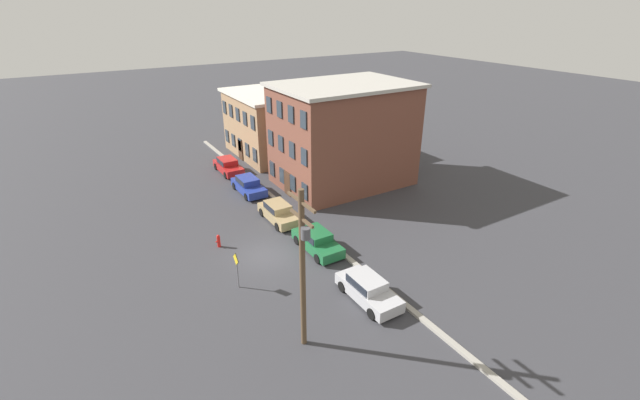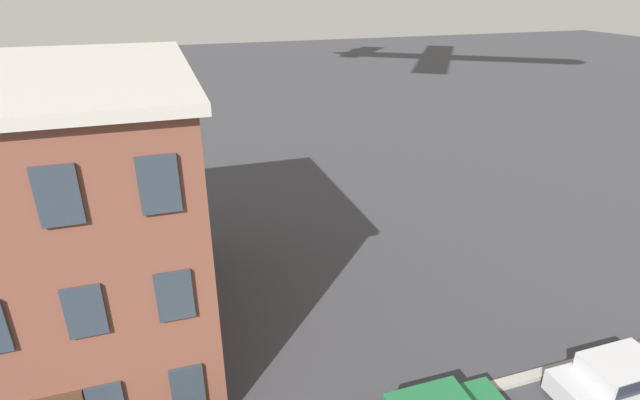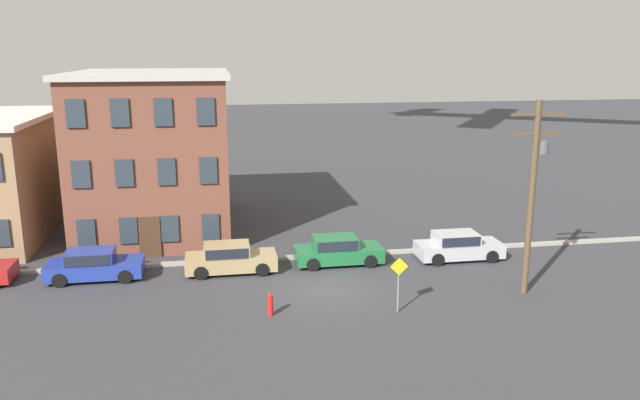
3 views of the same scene
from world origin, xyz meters
TOP-DOWN VIEW (x-y plane):
  - ground_plane at (0.00, 0.00)m, footprint 200.00×200.00m
  - kerb_strip at (0.00, 4.50)m, footprint 56.00×0.36m
  - apartment_midblock at (-8.35, 11.87)m, footprint 8.86×12.26m
  - car_blue at (-10.70, 3.14)m, footprint 4.40×1.92m
  - car_tan at (-4.33, 3.05)m, footprint 4.40×1.92m
  - car_green at (1.09, 3.37)m, footprint 4.40×1.92m
  - car_silver at (7.39, 3.05)m, footprint 4.40×1.92m
  - caution_sign at (2.40, -3.01)m, footprint 0.85×0.08m
  - utility_pole at (8.62, -1.89)m, footprint 2.40×0.44m
  - fire_hydrant at (-2.83, -2.42)m, footprint 0.24×0.34m

SIDE VIEW (x-z plane):
  - ground_plane at x=0.00m, z-range 0.00..0.00m
  - kerb_strip at x=0.00m, z-range 0.00..0.16m
  - fire_hydrant at x=-2.83m, z-range 0.00..0.96m
  - car_blue at x=-10.70m, z-range 0.03..1.46m
  - car_tan at x=-4.33m, z-range 0.03..1.46m
  - car_green at x=1.09m, z-range 0.03..1.46m
  - car_silver at x=7.39m, z-range 0.03..1.46m
  - caution_sign at x=2.40m, z-range 0.38..2.82m
  - apartment_midblock at x=-8.35m, z-range 0.01..9.40m
  - utility_pole at x=8.62m, z-range 0.54..9.11m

